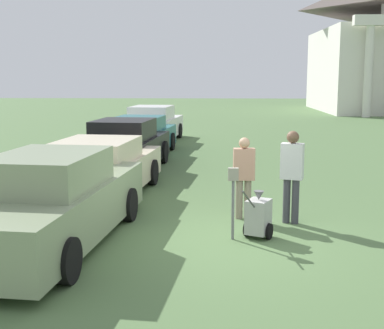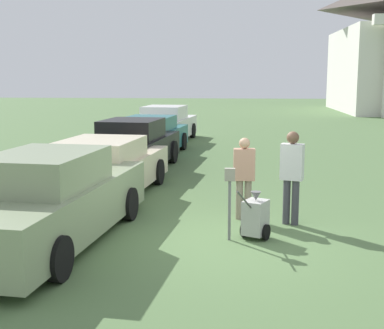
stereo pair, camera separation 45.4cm
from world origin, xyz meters
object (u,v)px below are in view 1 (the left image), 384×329
(parked_car_sage, at_px, (53,203))
(person_supervisor, at_px, (292,171))
(parked_car_black, at_px, (125,147))
(parking_meter, at_px, (233,190))
(parked_car_white, at_px, (153,125))
(parked_car_cream, at_px, (99,170))
(church, at_px, (383,35))
(parked_car_teal, at_px, (140,137))
(equipment_cart, at_px, (258,216))
(person_worker, at_px, (244,173))

(parked_car_sage, distance_m, person_supervisor, 4.46)
(parked_car_sage, xyz_separation_m, parked_car_black, (0.00, 7.25, -0.01))
(parked_car_sage, height_order, parked_car_black, parked_car_sage)
(parking_meter, bearing_deg, parked_car_white, 102.16)
(parked_car_cream, distance_m, church, 36.27)
(church, bearing_deg, person_supervisor, -109.15)
(parked_car_teal, height_order, equipment_cart, parked_car_teal)
(person_worker, height_order, church, church)
(parked_car_cream, relative_size, parked_car_teal, 1.10)
(parked_car_teal, xyz_separation_m, church, (16.03, 25.22, 5.37))
(person_worker, distance_m, person_supervisor, 0.95)
(parked_car_cream, bearing_deg, parked_car_sage, -84.17)
(equipment_cart, bearing_deg, person_worker, 123.63)
(person_worker, xyz_separation_m, equipment_cart, (0.19, -1.28, -0.54))
(parked_car_white, bearing_deg, person_worker, -69.59)
(parked_car_white, bearing_deg, parking_meter, -72.01)
(parked_car_sage, height_order, equipment_cart, parked_car_sage)
(parked_car_cream, relative_size, person_worker, 3.26)
(parked_car_cream, xyz_separation_m, person_worker, (3.28, -1.74, 0.27))
(person_worker, height_order, equipment_cart, person_worker)
(parked_car_cream, xyz_separation_m, parked_car_black, (0.00, 3.67, 0.06))
(parked_car_cream, distance_m, parking_meter, 4.37)
(parked_car_black, distance_m, equipment_cart, 7.55)
(equipment_cart, bearing_deg, parked_car_white, 129.09)
(person_supervisor, bearing_deg, person_worker, 0.29)
(parked_car_cream, distance_m, parked_car_teal, 6.86)
(parked_car_cream, xyz_separation_m, parked_car_teal, (0.00, 6.86, 0.01))
(parked_car_black, height_order, person_worker, person_worker)
(parked_car_teal, bearing_deg, parked_car_sage, -84.17)
(parked_car_cream, bearing_deg, person_supervisor, -20.21)
(parked_car_sage, xyz_separation_m, church, (16.03, 35.67, 5.29))
(parked_car_teal, xyz_separation_m, parked_car_white, (-0.00, 4.00, 0.06))
(person_supervisor, relative_size, equipment_cart, 1.81)
(parked_car_sage, height_order, parked_car_teal, parked_car_sage)
(parked_car_sage, xyz_separation_m, person_supervisor, (4.18, 1.54, 0.30))
(parked_car_teal, height_order, parked_car_white, parked_car_white)
(parking_meter, relative_size, person_supervisor, 0.71)
(parked_car_black, bearing_deg, parking_meter, -60.30)
(parked_car_cream, xyz_separation_m, person_supervisor, (4.18, -2.04, 0.38))
(parked_car_cream, bearing_deg, parked_car_teal, 95.83)
(parked_car_black, distance_m, church, 33.05)
(parked_car_white, bearing_deg, equipment_cart, -70.13)
(parked_car_teal, distance_m, person_worker, 9.21)
(parked_car_sage, xyz_separation_m, parking_meter, (3.02, 0.43, 0.16))
(parked_car_teal, relative_size, parked_car_white, 0.94)
(person_worker, height_order, person_supervisor, person_supervisor)
(parked_car_sage, relative_size, parked_car_white, 1.05)
(person_supervisor, relative_size, church, 0.08)
(parked_car_sage, distance_m, parked_car_teal, 10.45)
(parked_car_sage, relative_size, person_worker, 3.31)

